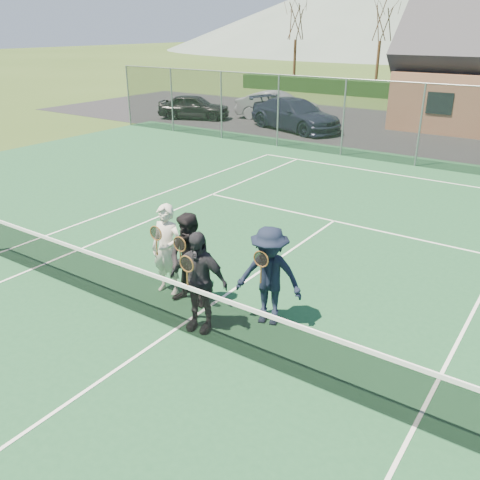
{
  "coord_description": "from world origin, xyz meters",
  "views": [
    {
      "loc": [
        5.16,
        -5.54,
        4.87
      ],
      "look_at": [
        0.31,
        1.5,
        1.25
      ],
      "focal_mm": 38.0,
      "sensor_mm": 36.0,
      "label": 1
    }
  ],
  "objects_px": {
    "player_b": "(191,261)",
    "car_b": "(277,106)",
    "car_c": "(295,115)",
    "player_c": "(198,281)",
    "tennis_net": "(175,303)",
    "player_d": "(269,276)",
    "car_a": "(194,107)",
    "player_a": "(167,250)"
  },
  "relations": [
    {
      "from": "tennis_net",
      "to": "player_d",
      "type": "bearing_deg",
      "value": 43.22
    },
    {
      "from": "car_b",
      "to": "tennis_net",
      "type": "distance_m",
      "value": 21.7
    },
    {
      "from": "tennis_net",
      "to": "player_c",
      "type": "bearing_deg",
      "value": 42.95
    },
    {
      "from": "car_a",
      "to": "player_c",
      "type": "distance_m",
      "value": 21.69
    },
    {
      "from": "tennis_net",
      "to": "player_d",
      "type": "xyz_separation_m",
      "value": [
        1.18,
        1.11,
        0.38
      ]
    },
    {
      "from": "tennis_net",
      "to": "player_c",
      "type": "distance_m",
      "value": 0.56
    },
    {
      "from": "car_b",
      "to": "player_c",
      "type": "xyz_separation_m",
      "value": [
        9.86,
        -19.2,
        0.17
      ]
    },
    {
      "from": "car_c",
      "to": "tennis_net",
      "type": "relative_size",
      "value": 0.45
    },
    {
      "from": "player_a",
      "to": "car_c",
      "type": "bearing_deg",
      "value": 110.81
    },
    {
      "from": "car_a",
      "to": "car_b",
      "type": "relative_size",
      "value": 0.87
    },
    {
      "from": "player_c",
      "to": "player_d",
      "type": "distance_m",
      "value": 1.21
    },
    {
      "from": "car_c",
      "to": "player_b",
      "type": "xyz_separation_m",
      "value": [
        6.91,
        -16.49,
        0.16
      ]
    },
    {
      "from": "tennis_net",
      "to": "car_a",
      "type": "bearing_deg",
      "value": 128.48
    },
    {
      "from": "car_c",
      "to": "player_c",
      "type": "height_order",
      "value": "player_c"
    },
    {
      "from": "player_a",
      "to": "car_a",
      "type": "bearing_deg",
      "value": 127.93
    },
    {
      "from": "player_d",
      "to": "car_b",
      "type": "bearing_deg",
      "value": 120.33
    },
    {
      "from": "player_b",
      "to": "tennis_net",
      "type": "bearing_deg",
      "value": -68.86
    },
    {
      "from": "car_c",
      "to": "player_a",
      "type": "bearing_deg",
      "value": -140.81
    },
    {
      "from": "player_d",
      "to": "player_c",
      "type": "bearing_deg",
      "value": -136.68
    },
    {
      "from": "car_a",
      "to": "player_a",
      "type": "bearing_deg",
      "value": -164.68
    },
    {
      "from": "car_a",
      "to": "tennis_net",
      "type": "relative_size",
      "value": 0.34
    },
    {
      "from": "player_d",
      "to": "car_c",
      "type": "bearing_deg",
      "value": 117.43
    },
    {
      "from": "car_c",
      "to": "player_b",
      "type": "distance_m",
      "value": 17.88
    },
    {
      "from": "car_b",
      "to": "player_b",
      "type": "relative_size",
      "value": 2.52
    },
    {
      "from": "player_b",
      "to": "car_c",
      "type": "bearing_deg",
      "value": 112.73
    },
    {
      "from": "car_c",
      "to": "tennis_net",
      "type": "xyz_separation_m",
      "value": [
        7.23,
        -17.31,
        -0.23
      ]
    },
    {
      "from": "player_c",
      "to": "player_d",
      "type": "relative_size",
      "value": 1.0
    },
    {
      "from": "player_b",
      "to": "player_d",
      "type": "xyz_separation_m",
      "value": [
        1.5,
        0.29,
        -0.0
      ]
    },
    {
      "from": "car_b",
      "to": "car_c",
      "type": "distance_m",
      "value": 3.18
    },
    {
      "from": "player_a",
      "to": "player_b",
      "type": "relative_size",
      "value": 1.0
    },
    {
      "from": "car_b",
      "to": "player_c",
      "type": "relative_size",
      "value": 2.52
    },
    {
      "from": "car_a",
      "to": "player_d",
      "type": "relative_size",
      "value": 2.2
    },
    {
      "from": "car_a",
      "to": "car_b",
      "type": "xyz_separation_m",
      "value": [
        3.95,
        2.48,
        0.07
      ]
    },
    {
      "from": "player_d",
      "to": "tennis_net",
      "type": "bearing_deg",
      "value": -136.78
    },
    {
      "from": "player_b",
      "to": "car_b",
      "type": "bearing_deg",
      "value": 116.36
    },
    {
      "from": "player_a",
      "to": "player_d",
      "type": "distance_m",
      "value": 2.2
    },
    {
      "from": "tennis_net",
      "to": "player_a",
      "type": "xyz_separation_m",
      "value": [
        -1.01,
        0.96,
        0.38
      ]
    },
    {
      "from": "player_a",
      "to": "player_b",
      "type": "bearing_deg",
      "value": -11.08
    },
    {
      "from": "tennis_net",
      "to": "player_d",
      "type": "relative_size",
      "value": 6.49
    },
    {
      "from": "tennis_net",
      "to": "player_b",
      "type": "xyz_separation_m",
      "value": [
        -0.32,
        0.82,
        0.38
      ]
    },
    {
      "from": "car_b",
      "to": "player_b",
      "type": "bearing_deg",
      "value": -162.84
    },
    {
      "from": "car_c",
      "to": "player_b",
      "type": "bearing_deg",
      "value": -138.88
    }
  ]
}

